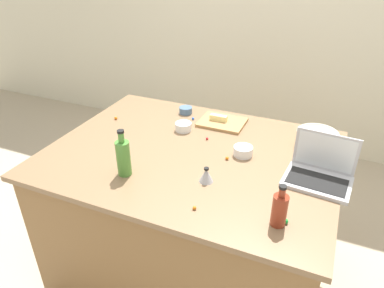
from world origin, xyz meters
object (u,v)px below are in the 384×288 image
Objects in this scene: laptop at (320,171)px; ramekin_small at (243,151)px; ramekin_medium at (183,127)px; ramekin_wide at (186,110)px; cutting_board at (222,122)px; kitchen_timer at (206,175)px; bottle_olive at (123,157)px; bottle_soy at (280,209)px; mixing_bowl_large at (317,139)px; butter_stick_left at (218,118)px.

ramekin_small is (-0.40, 0.07, -0.02)m from laptop.
ramekin_medium is 0.25m from ramekin_wide.
kitchen_timer is (0.13, -0.63, 0.03)m from cutting_board.
laptop is at bearing -32.00° from cutting_board.
ramekin_wide is (-0.02, 0.78, -0.08)m from bottle_olive.
ramekin_wide is (-0.79, 0.85, -0.06)m from bottle_soy.
ramekin_medium is at bearing -135.85° from cutting_board.
mixing_bowl_large is at bearing 7.57° from ramekin_medium.
laptop is 3.15× the size of ramekin_small.
mixing_bowl_large is 0.72m from bottle_soy.
laptop is 0.85m from ramekin_medium.
laptop is at bearing 24.88° from kitchen_timer.
ramekin_small is 0.63m from ramekin_wide.
mixing_bowl_large is 0.61m from butter_stick_left.
ramekin_wide is at bearing 153.80° from laptop.
laptop is at bearing -30.98° from butter_stick_left.
cutting_board is (-0.51, 0.79, -0.07)m from bottle_soy.
bottle_soy is (-0.12, -0.40, 0.03)m from laptop.
cutting_board is at bearing 172.11° from mixing_bowl_large.
kitchen_timer is at bearing 14.45° from bottle_olive.
ramekin_medium is at bearing -131.63° from butter_stick_left.
bottle_olive reaches higher than kitchen_timer.
laptop is 1.34× the size of bottle_olive.
laptop is 1.02m from ramekin_wide.
ramekin_wide is (-0.09, 0.24, -0.00)m from ramekin_medium.
bottle_olive is 0.56m from ramekin_medium.
bottle_soy is 0.96m from butter_stick_left.
ramekin_wide is (-0.28, 0.05, 0.01)m from cutting_board.
mixing_bowl_large is 0.87m from ramekin_wide.
ramekin_small is (-0.28, 0.47, -0.05)m from bottle_soy.
laptop is 0.32m from mixing_bowl_large.
bottle_soy is at bearing -106.84° from laptop.
cutting_board is 0.26m from ramekin_medium.
ramekin_small is at bearing 72.60° from kitchen_timer.
laptop is at bearing -10.26° from ramekin_small.
kitchen_timer reaches higher than ramekin_small.
mixing_bowl_large is 0.43m from ramekin_small.
laptop is at bearing 20.44° from bottle_olive.
bottle_soy is (0.77, -0.06, -0.02)m from bottle_olive.
laptop reaches higher than ramekin_small.
ramekin_small reaches higher than cutting_board.
bottle_olive is at bearing -88.60° from ramekin_wide.
kitchen_timer reaches higher than butter_stick_left.
bottle_soy is 1.86× the size of ramekin_small.
ramekin_medium is at bearing -172.43° from mixing_bowl_large.
butter_stick_left is at bearing 128.42° from ramekin_small.
ramekin_small is (0.23, -0.32, 0.02)m from cutting_board.
laptop reaches higher than butter_stick_left.
cutting_board is 2.72× the size of ramekin_small.
butter_stick_left is 1.10× the size of ramekin_medium.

